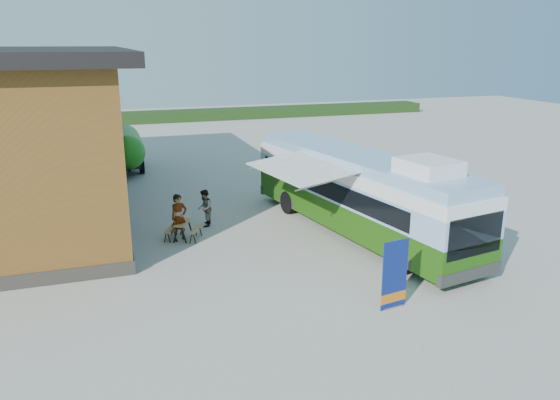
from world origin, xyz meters
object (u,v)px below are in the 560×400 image
object	(u,v)px
banner	(394,281)
picnic_table	(183,226)
slurry_tanker	(126,147)
person_b	(205,208)
bus	(358,190)
person_a	(179,218)

from	to	relation	value
banner	picnic_table	distance (m)	9.54
picnic_table	slurry_tanker	world-z (taller)	slurry_tanker
banner	slurry_tanker	bearing A→B (deg)	96.66
picnic_table	person_b	world-z (taller)	person_b
picnic_table	slurry_tanker	xyz separation A→B (m)	(-1.37, 13.81, 0.92)
bus	picnic_table	world-z (taller)	bus
picnic_table	person_a	distance (m)	0.45
person_a	person_b	world-z (taller)	person_a
banner	bus	bearing A→B (deg)	63.20
slurry_tanker	picnic_table	bearing A→B (deg)	-83.67
bus	banner	bearing A→B (deg)	-116.80
slurry_tanker	bus	bearing A→B (deg)	-60.49
bus	picnic_table	distance (m)	7.38
banner	person_b	world-z (taller)	banner
picnic_table	slurry_tanker	bearing A→B (deg)	120.43
bus	person_a	xyz separation A→B (m)	(-7.23, 1.46, -0.90)
bus	person_b	xyz separation A→B (m)	(-5.92, 2.90, -1.05)
person_a	person_b	xyz separation A→B (m)	(1.31, 1.44, -0.15)
picnic_table	person_b	xyz separation A→B (m)	(1.17, 1.35, 0.27)
person_b	slurry_tanker	size ratio (longest dim) A/B	0.24
banner	person_a	xyz separation A→B (m)	(-5.26, 7.96, 0.08)
person_a	slurry_tanker	world-z (taller)	slurry_tanker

